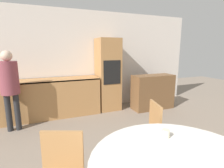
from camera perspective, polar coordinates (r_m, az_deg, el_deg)
The scene contains 7 objects.
wall_back at distance 4.76m, azimuth -9.94°, elevation 7.41°, with size 6.63×0.05×2.60m.
kitchen_counter at distance 4.44m, azimuth -22.34°, elevation -4.41°, with size 2.76×0.60×0.91m.
oven_unit at distance 4.66m, azimuth -1.34°, elevation 3.09°, with size 0.57×0.59×1.89m.
sideboard at distance 4.89m, azimuth 13.15°, elevation -2.53°, with size 1.13×0.45×0.93m.
chair_far_right at distance 2.54m, azimuth 11.66°, elevation -14.66°, with size 0.49×0.49×0.89m.
person_standing at distance 3.88m, azimuth -30.46°, elevation 0.39°, with size 0.34×0.34×1.58m.
cup at distance 1.91m, azimuth 17.17°, elevation -15.23°, with size 0.08×0.08×0.08m.
Camera 1 is at (-1.02, 0.38, 1.60)m, focal length 28.00 mm.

